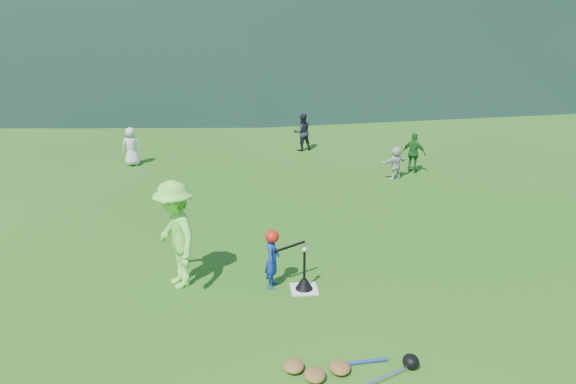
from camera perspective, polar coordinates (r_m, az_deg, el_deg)
The scene contains 13 objects.
ground at distance 9.61m, azimuth 1.65°, elevation -9.87°, with size 120.00×120.00×0.00m, color #225313.
home_plate at distance 9.60m, azimuth 1.65°, elevation -9.82°, with size 0.45×0.45×0.02m, color silver.
baseball at distance 9.28m, azimuth 1.69°, elevation -5.86°, with size 0.08×0.08×0.08m, color white.
batter_child at distance 9.49m, azimuth -1.61°, elevation -6.86°, with size 0.37×0.24×1.00m, color #163499.
adult_coach at distance 9.55m, azimuth -11.36°, elevation -4.27°, with size 1.20×0.69×1.86m, color #7EF447.
fielder_a at distance 17.21m, azimuth -15.63°, elevation 4.46°, with size 0.56×0.36×1.14m, color silver.
fielder_b at distance 18.33m, azimuth 1.45°, elevation 6.10°, with size 0.59×0.46×1.21m, color black.
fielder_c at distance 16.23m, azimuth 12.66°, elevation 3.86°, with size 0.67×0.28×1.14m, color #1A591E.
fielder_d at distance 15.57m, azimuth 10.88°, elevation 2.94°, with size 0.85×0.27×0.92m, color silver.
batting_tee at distance 9.55m, azimuth 1.66°, elevation -9.19°, with size 0.30×0.30×0.68m.
batter_gear at distance 9.33m, azimuth -1.48°, elevation -4.61°, with size 0.70×0.35×0.36m.
equipment_pile at distance 7.71m, azimuth 5.32°, elevation -17.34°, with size 1.80×0.67×0.19m.
outfield_fence at distance 36.59m, azimuth -4.46°, elevation 12.49°, with size 70.07×0.08×1.33m.
Camera 1 is at (-1.19, -8.36, 4.59)m, focal length 35.00 mm.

